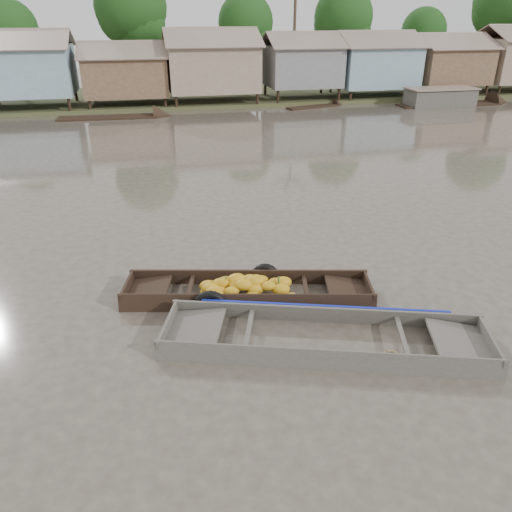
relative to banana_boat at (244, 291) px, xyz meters
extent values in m
plane|color=#453D35|center=(0.79, -0.59, -0.18)|extent=(120.00, 120.00, 0.00)
cube|color=#384723|center=(0.79, 32.41, -0.18)|extent=(120.00, 12.00, 0.50)
cube|color=#7A99A8|center=(-9.71, 28.91, 2.52)|extent=(6.20, 5.20, 3.20)
cube|color=brown|center=(-9.71, 27.50, 4.57)|extent=(6.60, 3.02, 1.28)
cube|color=brown|center=(-9.71, 30.31, 4.57)|extent=(6.60, 3.02, 1.28)
cube|color=brown|center=(-3.01, 28.91, 2.02)|extent=(5.80, 4.60, 2.70)
cube|color=brown|center=(-3.01, 27.66, 3.82)|extent=(6.20, 2.67, 1.14)
cube|color=brown|center=(-3.01, 30.15, 3.82)|extent=(6.20, 2.67, 1.14)
cube|color=gray|center=(3.29, 28.91, 2.47)|extent=(6.50, 5.30, 3.30)
cube|color=brown|center=(3.29, 27.47, 4.57)|extent=(6.90, 3.08, 1.31)
cube|color=brown|center=(3.29, 30.34, 4.57)|extent=(6.90, 3.08, 1.31)
cube|color=slate|center=(10.29, 28.91, 2.42)|extent=(5.40, 4.70, 2.90)
cube|color=brown|center=(10.29, 27.64, 4.32)|extent=(5.80, 2.73, 1.17)
cube|color=brown|center=(10.29, 30.17, 4.32)|extent=(5.80, 2.73, 1.17)
cube|color=#7A99A8|center=(16.29, 28.91, 2.32)|extent=(6.00, 5.00, 3.10)
cube|color=brown|center=(16.29, 27.56, 4.32)|extent=(6.40, 2.90, 1.24)
cube|color=brown|center=(16.29, 30.26, 4.32)|extent=(6.40, 2.90, 1.24)
cube|color=brown|center=(22.79, 28.91, 2.27)|extent=(5.70, 4.90, 2.80)
cube|color=brown|center=(22.79, 27.58, 4.12)|extent=(6.10, 2.85, 1.21)
cube|color=brown|center=(22.79, 30.23, 4.12)|extent=(6.10, 2.85, 1.21)
cube|color=brown|center=(29.29, 30.28, 4.67)|extent=(6.70, 2.96, 1.26)
cylinder|color=#473323|center=(-11.21, 33.41, 2.27)|extent=(0.28, 0.28, 4.90)
sphere|color=#183B12|center=(-11.21, 33.41, 5.07)|extent=(4.20, 4.20, 4.20)
cylinder|color=#473323|center=(-2.21, 32.41, 2.97)|extent=(0.28, 0.28, 6.30)
sphere|color=#183B12|center=(-2.21, 32.41, 6.57)|extent=(5.40, 5.40, 5.40)
cylinder|color=#473323|center=(6.79, 33.41, 2.44)|extent=(0.28, 0.28, 5.25)
sphere|color=#183B12|center=(6.79, 33.41, 5.44)|extent=(4.50, 4.50, 4.50)
cylinder|color=#473323|center=(14.79, 32.41, 2.62)|extent=(0.28, 0.28, 5.60)
sphere|color=#183B12|center=(14.79, 32.41, 5.82)|extent=(4.80, 4.80, 4.80)
cylinder|color=#473323|center=(22.79, 33.41, 2.09)|extent=(0.28, 0.28, 4.55)
sphere|color=#183B12|center=(22.79, 33.41, 4.69)|extent=(3.90, 3.90, 3.90)
cylinder|color=#473323|center=(29.79, 32.41, 3.14)|extent=(0.28, 0.28, 6.65)
sphere|color=#183B12|center=(29.79, 32.41, 6.94)|extent=(5.70, 5.70, 5.70)
cylinder|color=#473323|center=(10.79, 32.91, 3.82)|extent=(0.24, 0.24, 8.00)
cube|color=black|center=(0.11, -0.01, -0.26)|extent=(6.03, 2.39, 0.08)
cube|color=black|center=(0.25, 0.62, -0.02)|extent=(5.94, 1.46, 0.56)
cube|color=black|center=(-0.03, -0.63, -0.02)|extent=(5.94, 1.46, 0.56)
cube|color=black|center=(3.00, -0.65, -0.02)|extent=(0.34, 1.30, 0.53)
cube|color=black|center=(2.50, -0.53, 0.04)|extent=(1.25, 1.33, 0.20)
cube|color=black|center=(-2.79, 0.64, -0.02)|extent=(0.34, 1.30, 0.53)
cube|color=black|center=(-2.28, 0.52, 0.04)|extent=(1.25, 1.33, 0.20)
cube|color=black|center=(-1.28, 0.30, 0.09)|extent=(0.37, 1.25, 0.05)
cube|color=black|center=(1.49, -0.31, 0.09)|extent=(0.37, 1.25, 0.05)
ellipsoid|color=gold|center=(-0.02, 0.24, 0.16)|extent=(0.49, 0.38, 0.27)
ellipsoid|color=gold|center=(-0.89, -0.15, -0.03)|extent=(0.43, 0.34, 0.24)
ellipsoid|color=gold|center=(0.86, -0.33, 0.12)|extent=(0.50, 0.40, 0.27)
ellipsoid|color=gold|center=(-0.16, 0.11, 0.29)|extent=(0.52, 0.41, 0.28)
ellipsoid|color=gold|center=(-0.14, -0.04, 0.20)|extent=(0.51, 0.40, 0.28)
ellipsoid|color=gold|center=(1.02, -0.59, 0.02)|extent=(0.45, 0.36, 0.25)
ellipsoid|color=gold|center=(-0.83, 0.34, 0.06)|extent=(0.50, 0.40, 0.27)
ellipsoid|color=gold|center=(0.01, 0.29, 0.12)|extent=(0.44, 0.35, 0.24)
ellipsoid|color=gold|center=(0.16, -0.13, 0.20)|extent=(0.49, 0.39, 0.27)
ellipsoid|color=gold|center=(0.50, 0.32, 0.07)|extent=(0.45, 0.36, 0.25)
ellipsoid|color=gold|center=(-0.55, 0.21, 0.17)|extent=(0.47, 0.37, 0.26)
ellipsoid|color=gold|center=(-0.32, -0.20, 0.15)|extent=(0.42, 0.33, 0.23)
ellipsoid|color=gold|center=(0.45, 0.29, 0.08)|extent=(0.47, 0.37, 0.26)
ellipsoid|color=gold|center=(0.27, -0.08, 0.29)|extent=(0.56, 0.44, 0.30)
ellipsoid|color=gold|center=(-0.78, 0.15, 0.08)|extent=(0.55, 0.43, 0.30)
ellipsoid|color=gold|center=(0.16, 0.08, 0.27)|extent=(0.42, 0.33, 0.23)
ellipsoid|color=gold|center=(-0.10, 0.18, 0.18)|extent=(0.48, 0.38, 0.26)
ellipsoid|color=gold|center=(0.99, 0.03, 0.10)|extent=(0.53, 0.42, 0.29)
ellipsoid|color=gold|center=(-0.72, -0.03, 0.08)|extent=(0.55, 0.43, 0.30)
ellipsoid|color=gold|center=(-0.03, -0.14, 0.26)|extent=(0.52, 0.41, 0.28)
ellipsoid|color=gold|center=(-0.66, -0.16, 0.02)|extent=(0.53, 0.42, 0.29)
ellipsoid|color=gold|center=(0.55, -0.28, 0.23)|extent=(0.43, 0.34, 0.23)
ellipsoid|color=gold|center=(0.84, 0.14, 0.05)|extent=(0.47, 0.38, 0.26)
ellipsoid|color=gold|center=(-0.12, 0.37, 0.17)|extent=(0.43, 0.34, 0.24)
ellipsoid|color=gold|center=(-0.62, -0.07, 0.08)|extent=(0.48, 0.38, 0.26)
ellipsoid|color=gold|center=(-0.42, 0.17, 0.20)|extent=(0.55, 0.43, 0.30)
ellipsoid|color=gold|center=(0.25, -0.24, 0.15)|extent=(0.47, 0.38, 0.26)
ellipsoid|color=gold|center=(0.08, 0.14, 0.19)|extent=(0.52, 0.41, 0.28)
ellipsoid|color=gold|center=(-0.87, 0.16, -0.01)|extent=(0.42, 0.34, 0.23)
ellipsoid|color=gold|center=(0.13, -0.38, 0.04)|extent=(0.44, 0.35, 0.24)
ellipsoid|color=gold|center=(-0.71, -0.14, 0.03)|extent=(0.54, 0.43, 0.29)
cylinder|color=#3F6626|center=(-0.42, 0.11, 0.29)|extent=(0.04, 0.04, 0.19)
cylinder|color=#3F6626|center=(0.32, -0.05, 0.29)|extent=(0.04, 0.04, 0.19)
cylinder|color=#3F6626|center=(0.84, -0.17, 0.29)|extent=(0.04, 0.04, 0.19)
torus|color=black|center=(0.68, 0.61, 0.00)|extent=(0.77, 0.35, 0.74)
torus|color=black|center=(-0.89, -0.53, 0.00)|extent=(0.85, 0.37, 0.83)
cube|color=#3E3A35|center=(1.29, -2.26, -0.26)|extent=(6.85, 3.41, 0.08)
cube|color=#3E3A35|center=(1.54, -1.48, -0.03)|extent=(6.59, 2.22, 0.55)
cube|color=#3E3A35|center=(1.05, -3.04, -0.03)|extent=(6.59, 2.22, 0.55)
cube|color=#3E3A35|center=(4.50, -3.28, -0.03)|extent=(0.56, 1.62, 0.52)
cube|color=#3E3A35|center=(3.94, -3.10, 0.04)|extent=(1.55, 1.73, 0.22)
cube|color=#3E3A35|center=(-1.91, -1.24, -0.03)|extent=(0.56, 1.62, 0.52)
cube|color=#3E3A35|center=(-1.35, -1.42, 0.04)|extent=(1.55, 1.73, 0.22)
cube|color=#3E3A35|center=(-0.24, -1.77, 0.08)|extent=(0.58, 1.57, 0.05)
cube|color=#3E3A35|center=(2.83, -2.75, 0.08)|extent=(0.58, 1.57, 0.05)
cube|color=#665E54|center=(1.29, -2.26, -0.22)|extent=(5.27, 2.80, 0.02)
cube|color=#1021A7|center=(1.56, -1.42, 0.18)|extent=(5.32, 1.76, 0.14)
torus|color=olive|center=(2.51, -2.93, -0.20)|extent=(0.38, 0.38, 0.05)
torus|color=olive|center=(2.51, -2.93, -0.17)|extent=(0.31, 0.31, 0.05)
cube|color=black|center=(10.27, 25.66, -0.23)|extent=(4.26, 2.03, 0.35)
cube|color=black|center=(20.62, 24.42, -0.23)|extent=(7.98, 1.86, 0.35)
cube|color=black|center=(-4.32, 24.63, -0.23)|extent=(6.49, 1.62, 0.35)
cube|color=black|center=(19.79, 24.41, 0.37)|extent=(5.00, 2.00, 1.20)
camera|label=1|loc=(-1.98, -10.43, 6.16)|focal=35.00mm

